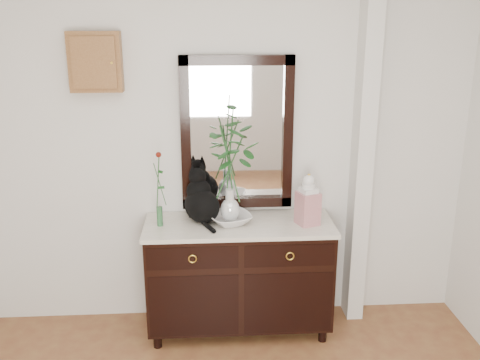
{
  "coord_description": "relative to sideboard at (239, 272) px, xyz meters",
  "views": [
    {
      "loc": [
        -0.12,
        -1.76,
        2.26
      ],
      "look_at": [
        0.1,
        1.63,
        1.2
      ],
      "focal_mm": 40.0,
      "sensor_mm": 36.0,
      "label": 1
    }
  ],
  "objects": [
    {
      "name": "wall_back",
      "position": [
        -0.1,
        0.25,
        0.88
      ],
      "size": [
        3.6,
        0.04,
        2.7
      ],
      "primitive_type": "cube",
      "color": "silver",
      "rests_on": "ground"
    },
    {
      "name": "pilaster",
      "position": [
        0.9,
        0.17,
        0.88
      ],
      "size": [
        0.12,
        0.2,
        2.7
      ],
      "primitive_type": "cube",
      "color": "silver",
      "rests_on": "ground"
    },
    {
      "name": "sideboard",
      "position": [
        0.0,
        0.0,
        0.0
      ],
      "size": [
        1.33,
        0.52,
        0.82
      ],
      "color": "black",
      "rests_on": "ground"
    },
    {
      "name": "wall_mirror",
      "position": [
        -0.0,
        0.24,
        0.97
      ],
      "size": [
        0.8,
        0.06,
        1.1
      ],
      "color": "black",
      "rests_on": "wall_back"
    },
    {
      "name": "key_cabinet",
      "position": [
        -0.95,
        0.21,
        1.48
      ],
      "size": [
        0.35,
        0.1,
        0.4
      ],
      "primitive_type": "cube",
      "color": "brown",
      "rests_on": "wall_back"
    },
    {
      "name": "cat",
      "position": [
        -0.26,
        0.06,
        0.57
      ],
      "size": [
        0.38,
        0.41,
        0.38
      ],
      "primitive_type": null,
      "rotation": [
        0.0,
        0.0,
        0.41
      ],
      "color": "black",
      "rests_on": "sideboard"
    },
    {
      "name": "lotus_bowl",
      "position": [
        -0.06,
        -0.0,
        0.41
      ],
      "size": [
        0.37,
        0.37,
        0.07
      ],
      "primitive_type": "imported",
      "rotation": [
        0.0,
        0.0,
        0.34
      ],
      "color": "silver",
      "rests_on": "sideboard"
    },
    {
      "name": "vase_branches",
      "position": [
        -0.06,
        -0.0,
        0.81
      ],
      "size": [
        0.5,
        0.5,
        0.82
      ],
      "primitive_type": null,
      "rotation": [
        0.0,
        0.0,
        -0.37
      ],
      "color": "silver",
      "rests_on": "lotus_bowl"
    },
    {
      "name": "bud_vase_rose",
      "position": [
        -0.55,
        -0.01,
        0.65
      ],
      "size": [
        0.08,
        0.08,
        0.54
      ],
      "primitive_type": null,
      "rotation": [
        0.0,
        0.0,
        -0.17
      ],
      "color": "#2F6439",
      "rests_on": "sideboard"
    },
    {
      "name": "ginger_jar",
      "position": [
        0.48,
        -0.04,
        0.56
      ],
      "size": [
        0.18,
        0.18,
        0.37
      ],
      "primitive_type": null,
      "rotation": [
        0.0,
        0.0,
        0.35
      ],
      "color": "silver",
      "rests_on": "sideboard"
    }
  ]
}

